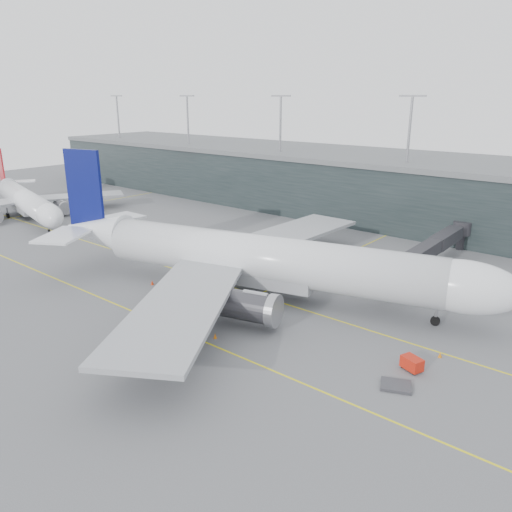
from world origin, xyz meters
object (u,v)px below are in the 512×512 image
Objects in this scene: jet_bridge at (429,250)px; gse_cart at (412,363)px; second_aircraft at (26,201)px; main_aircraft at (261,259)px.

jet_bridge reaches higher than gse_cart.
jet_bridge is 0.78× the size of second_aircraft.
main_aircraft reaches higher than jet_bridge.
main_aircraft reaches higher than second_aircraft.
main_aircraft is 77.71m from second_aircraft.
main_aircraft is 1.71× the size of jet_bridge.
second_aircraft is 104.88m from gse_cart.
jet_bridge is 15.90× the size of gse_cart.
main_aircraft is 30.30m from jet_bridge.
main_aircraft is at bearing -122.82° from jet_bridge.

